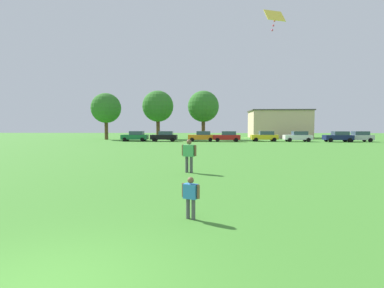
% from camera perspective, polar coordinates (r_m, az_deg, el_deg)
% --- Properties ---
extents(ground_plane, '(160.00, 160.00, 0.00)m').
position_cam_1_polar(ground_plane, '(34.22, -1.36, -0.72)').
color(ground_plane, '#42842D').
extents(child_kite_flyer, '(0.48, 0.34, 1.10)m').
position_cam_1_polar(child_kite_flyer, '(7.90, -0.25, -9.50)').
color(child_kite_flyer, '#4C4C51').
rests_on(child_kite_flyer, ground).
extents(adult_bystander, '(0.79, 0.50, 1.74)m').
position_cam_1_polar(adult_bystander, '(15.67, -0.57, -1.71)').
color(adult_bystander, '#4C4C51').
rests_on(adult_bystander, ground).
extents(kite, '(1.07, 0.75, 1.05)m').
position_cam_1_polar(kite, '(16.17, 15.37, 22.20)').
color(kite, yellow).
extents(parked_car_green_0, '(4.30, 2.02, 1.68)m').
position_cam_1_polar(parked_car_green_0, '(50.39, -10.73, 1.49)').
color(parked_car_green_0, '#196B38').
rests_on(parked_car_green_0, ground).
extents(parked_car_black_1, '(4.30, 2.02, 1.68)m').
position_cam_1_polar(parked_car_black_1, '(49.20, -5.25, 1.49)').
color(parked_car_black_1, black).
rests_on(parked_car_black_1, ground).
extents(parked_car_orange_2, '(4.30, 2.02, 1.68)m').
position_cam_1_polar(parked_car_orange_2, '(49.08, 1.89, 1.50)').
color(parked_car_orange_2, orange).
rests_on(parked_car_orange_2, ground).
extents(parked_car_red_3, '(4.30, 2.02, 1.68)m').
position_cam_1_polar(parked_car_red_3, '(48.68, 6.67, 1.46)').
color(parked_car_red_3, red).
rests_on(parked_car_red_3, ground).
extents(parked_car_yellow_4, '(4.30, 2.02, 1.68)m').
position_cam_1_polar(parked_car_yellow_4, '(50.60, 13.64, 1.46)').
color(parked_car_yellow_4, yellow).
rests_on(parked_car_yellow_4, ground).
extents(parked_car_white_5, '(4.30, 2.02, 1.68)m').
position_cam_1_polar(parked_car_white_5, '(51.15, 19.49, 1.38)').
color(parked_car_white_5, white).
rests_on(parked_car_white_5, ground).
extents(parked_car_navy_6, '(4.30, 2.02, 1.68)m').
position_cam_1_polar(parked_car_navy_6, '(52.74, 26.05, 1.29)').
color(parked_car_navy_6, '#141E4C').
rests_on(parked_car_navy_6, ground).
extents(parked_car_silver_7, '(4.30, 2.02, 1.68)m').
position_cam_1_polar(parked_car_silver_7, '(54.73, 29.08, 1.27)').
color(parked_car_silver_7, silver).
rests_on(parked_car_silver_7, ground).
extents(tree_far_left, '(5.55, 5.55, 8.64)m').
position_cam_1_polar(tree_far_left, '(58.40, -16.02, 6.55)').
color(tree_far_left, brown).
rests_on(tree_far_left, ground).
extents(tree_center, '(5.99, 5.99, 9.34)m').
position_cam_1_polar(tree_center, '(58.52, -6.49, 7.11)').
color(tree_center, brown).
rests_on(tree_center, ground).
extents(tree_far_right, '(5.92, 5.92, 9.23)m').
position_cam_1_polar(tree_far_right, '(57.46, 2.17, 7.12)').
color(tree_far_right, brown).
rests_on(tree_far_right, ground).
extents(house_left, '(12.66, 8.95, 5.98)m').
position_cam_1_polar(house_left, '(67.96, 16.16, 3.68)').
color(house_left, beige).
rests_on(house_left, ground).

